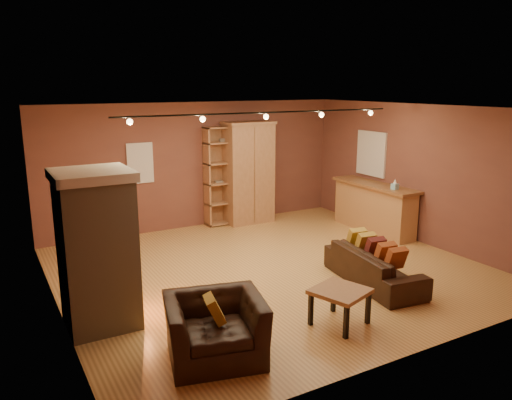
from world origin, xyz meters
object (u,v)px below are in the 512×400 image
loveseat (374,260)px  fireplace (98,250)px  armchair (215,319)px  armoire (248,172)px  bar_counter (374,207)px  coffee_table (340,295)px  bookcase (223,175)px

loveseat → fireplace: bearing=88.0°
fireplace → armchair: size_ratio=1.64×
armoire → bar_counter: armoire is taller
fireplace → coffee_table: (2.79, -1.60, -0.63)m
bar_counter → coffee_table: 4.66m
armoire → coffee_table: (-1.40, -5.15, -0.75)m
bar_counter → armchair: bar_counter is taller
bar_counter → armoire: bearing=135.4°
bookcase → loveseat: bearing=-83.0°
fireplace → bar_counter: size_ratio=0.96×
bar_counter → fireplace: bearing=-166.2°
fireplace → armoire: 5.49m
bookcase → loveseat: bookcase is taller
loveseat → armchair: armchair is taller
bar_counter → loveseat: size_ratio=1.11×
bar_counter → armchair: size_ratio=1.72×
fireplace → loveseat: fireplace is taller
bookcase → armchair: bookcase is taller
bar_counter → loveseat: 3.06m
fireplace → coffee_table: size_ratio=2.51×
coffee_table → armchair: bearing=178.2°
bookcase → coffee_table: bearing=-99.0°
bookcase → armoire: bearing=-18.1°
bar_counter → coffee_table: bearing=-137.8°
fireplace → armoire: armoire is taller
fireplace → loveseat: 4.30m
bookcase → armchair: bearing=-116.8°
fireplace → armchair: fireplace is taller
loveseat → armchair: bearing=112.0°
loveseat → armchair: 3.31m
armoire → armchair: size_ratio=1.83×
bookcase → coffee_table: 5.44m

